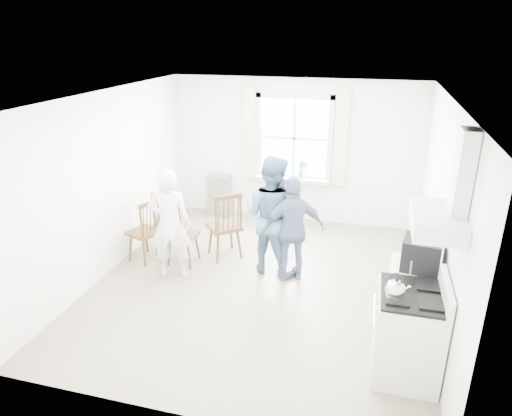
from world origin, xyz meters
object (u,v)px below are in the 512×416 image
(windsor_chair_b, at_px, (179,229))
(windsor_chair_a, at_px, (227,219))
(low_cabinet, at_px, (411,300))
(person_left, at_px, (170,225))
(person_mid, at_px, (272,215))
(gas_stove, at_px, (408,333))
(person_right, at_px, (293,230))
(windsor_chair_c, at_px, (148,224))
(stereo_stack, at_px, (422,255))

(windsor_chair_b, bearing_deg, windsor_chair_a, 32.59)
(low_cabinet, xyz_separation_m, person_left, (-3.25, 0.53, 0.36))
(windsor_chair_a, distance_m, person_mid, 0.79)
(low_cabinet, relative_size, windsor_chair_a, 0.82)
(low_cabinet, height_order, person_left, person_left)
(windsor_chair_b, xyz_separation_m, person_mid, (1.36, 0.22, 0.27))
(low_cabinet, distance_m, person_mid, 2.23)
(windsor_chair_b, bearing_deg, gas_stove, -25.86)
(windsor_chair_b, bearing_deg, low_cabinet, -14.58)
(person_left, bearing_deg, windsor_chair_a, -147.15)
(windsor_chair_a, xyz_separation_m, person_left, (-0.60, -0.72, 0.14))
(windsor_chair_a, height_order, person_mid, person_mid)
(windsor_chair_b, xyz_separation_m, person_left, (0.02, -0.32, 0.20))
(person_right, bearing_deg, low_cabinet, 124.81)
(windsor_chair_c, bearing_deg, stereo_stack, -13.79)
(gas_stove, height_order, low_cabinet, gas_stove)
(low_cabinet, distance_m, windsor_chair_c, 3.88)
(windsor_chair_b, xyz_separation_m, windsor_chair_c, (-0.51, 0.01, 0.01))
(person_left, xyz_separation_m, person_mid, (1.34, 0.54, 0.07))
(person_mid, bearing_deg, windsor_chair_b, 23.04)
(gas_stove, bearing_deg, person_left, 158.93)
(low_cabinet, distance_m, stereo_stack, 0.63)
(stereo_stack, height_order, windsor_chair_c, stereo_stack)
(stereo_stack, distance_m, windsor_chair_c, 3.95)
(windsor_chair_a, relative_size, windsor_chair_b, 1.10)
(stereo_stack, bearing_deg, windsor_chair_a, 153.85)
(stereo_stack, distance_m, windsor_chair_a, 3.01)
(person_mid, distance_m, person_right, 0.39)
(stereo_stack, height_order, person_left, person_left)
(gas_stove, distance_m, stereo_stack, 0.87)
(person_mid, xyz_separation_m, person_right, (0.34, -0.16, -0.12))
(low_cabinet, xyz_separation_m, person_right, (-1.57, 0.91, 0.31))
(windsor_chair_c, relative_size, person_right, 0.67)
(gas_stove, height_order, person_mid, person_mid)
(gas_stove, relative_size, low_cabinet, 1.24)
(windsor_chair_b, bearing_deg, windsor_chair_c, 178.45)
(windsor_chair_b, height_order, person_mid, person_mid)
(low_cabinet, xyz_separation_m, windsor_chair_b, (-3.27, 0.85, 0.16))
(windsor_chair_c, xyz_separation_m, person_left, (0.53, -0.34, 0.19))
(gas_stove, distance_m, person_mid, 2.58)
(person_right, bearing_deg, stereo_stack, 123.42)
(person_mid, bearing_deg, windsor_chair_c, 20.16)
(person_left, bearing_deg, person_mid, -175.24)
(stereo_stack, bearing_deg, windsor_chair_b, 164.41)
(low_cabinet, bearing_deg, windsor_chair_c, 167.11)
(gas_stove, xyz_separation_m, low_cabinet, (0.07, 0.70, -0.03))
(windsor_chair_c, height_order, person_right, person_right)
(gas_stove, distance_m, windsor_chair_c, 4.03)
(stereo_stack, distance_m, person_left, 3.35)
(gas_stove, relative_size, stereo_stack, 2.48)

